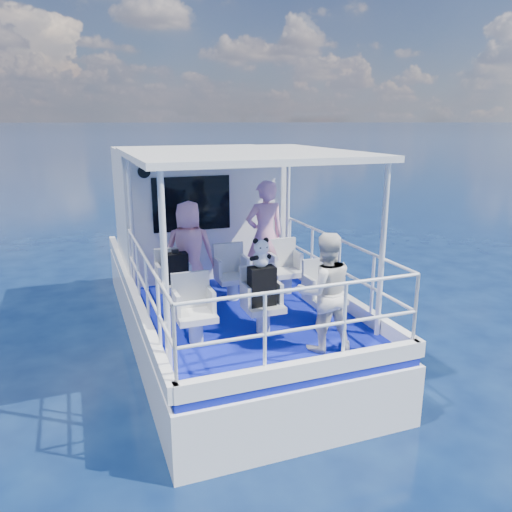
{
  "coord_description": "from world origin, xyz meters",
  "views": [
    {
      "loc": [
        -2.2,
        -6.76,
        3.58
      ],
      "look_at": [
        0.16,
        -0.4,
        1.73
      ],
      "focal_mm": 35.0,
      "sensor_mm": 36.0,
      "label": 1
    }
  ],
  "objects": [
    {
      "name": "passenger_stbd_fwd",
      "position": [
        0.66,
        0.53,
        1.79
      ],
      "size": [
        0.67,
        0.45,
        1.78
      ],
      "primitive_type": "imported",
      "rotation": [
        0.0,
        0.0,
        3.19
      ],
      "color": "pink",
      "rests_on": "deck"
    },
    {
      "name": "compact_camera",
      "position": [
        -0.87,
        0.18,
        1.75
      ],
      "size": [
        0.1,
        0.06,
        0.06
      ],
      "primitive_type": "cube",
      "color": "black",
      "rests_on": "backpack_port"
    },
    {
      "name": "panda",
      "position": [
        -0.04,
        -1.1,
        1.98
      ],
      "size": [
        0.24,
        0.2,
        0.37
      ],
      "primitive_type": null,
      "color": "white",
      "rests_on": "backpack_center"
    },
    {
      "name": "seat_center_fwd",
      "position": [
        0.0,
        0.2,
        1.09
      ],
      "size": [
        0.48,
        0.46,
        0.38
      ],
      "primitive_type": "cube",
      "color": "silver",
      "rests_on": "deck"
    },
    {
      "name": "deck",
      "position": [
        0.0,
        1.0,
        0.85
      ],
      "size": [
        2.9,
        6.9,
        0.1
      ],
      "primitive_type": "cube",
      "color": "#0B139A",
      "rests_on": "hull"
    },
    {
      "name": "seat_port_aft",
      "position": [
        -0.9,
        -1.1,
        1.09
      ],
      "size": [
        0.48,
        0.46,
        0.38
      ],
      "primitive_type": "cube",
      "color": "silver",
      "rests_on": "deck"
    },
    {
      "name": "seat_center_aft",
      "position": [
        0.0,
        -1.1,
        1.09
      ],
      "size": [
        0.48,
        0.46,
        0.38
      ],
      "primitive_type": "cube",
      "color": "silver",
      "rests_on": "deck"
    },
    {
      "name": "passenger_port_fwd",
      "position": [
        -0.61,
        0.44,
        1.67
      ],
      "size": [
        0.67,
        0.56,
        1.53
      ],
      "primitive_type": "imported",
      "rotation": [
        0.0,
        0.0,
        2.85
      ],
      "color": "pink",
      "rests_on": "deck"
    },
    {
      "name": "seat_port_fwd",
      "position": [
        -0.9,
        0.2,
        1.09
      ],
      "size": [
        0.48,
        0.46,
        0.38
      ],
      "primitive_type": "cube",
      "color": "silver",
      "rests_on": "deck"
    },
    {
      "name": "cabin",
      "position": [
        0.0,
        2.3,
        2.0
      ],
      "size": [
        2.85,
        2.0,
        2.2
      ],
      "primitive_type": "cube",
      "color": "white",
      "rests_on": "deck"
    },
    {
      "name": "seat_stbd_fwd",
      "position": [
        0.9,
        0.2,
        1.09
      ],
      "size": [
        0.48,
        0.46,
        0.38
      ],
      "primitive_type": "cube",
      "color": "silver",
      "rests_on": "deck"
    },
    {
      "name": "canopy",
      "position": [
        0.0,
        -0.2,
        3.14
      ],
      "size": [
        3.0,
        3.2,
        0.08
      ],
      "primitive_type": "cube",
      "color": "white",
      "rests_on": "cabin"
    },
    {
      "name": "ground",
      "position": [
        0.0,
        0.0,
        0.0
      ],
      "size": [
        2000.0,
        2000.0,
        0.0
      ],
      "primitive_type": "plane",
      "color": "#071436",
      "rests_on": "ground"
    },
    {
      "name": "backpack_port",
      "position": [
        -0.87,
        0.18,
        1.5
      ],
      "size": [
        0.34,
        0.19,
        0.44
      ],
      "primitive_type": "cube",
      "color": "black",
      "rests_on": "seat_port_fwd"
    },
    {
      "name": "hull",
      "position": [
        0.0,
        1.0,
        0.0
      ],
      "size": [
        3.0,
        7.0,
        1.6
      ],
      "primitive_type": "cube",
      "color": "white",
      "rests_on": "ground"
    },
    {
      "name": "canopy_posts",
      "position": [
        0.0,
        -0.25,
        2.0
      ],
      "size": [
        2.77,
        2.97,
        2.2
      ],
      "color": "white",
      "rests_on": "deck"
    },
    {
      "name": "seat_stbd_aft",
      "position": [
        0.9,
        -1.1,
        1.09
      ],
      "size": [
        0.48,
        0.46,
        0.38
      ],
      "primitive_type": "cube",
      "color": "silver",
      "rests_on": "deck"
    },
    {
      "name": "railings",
      "position": [
        0.0,
        -0.58,
        1.4
      ],
      "size": [
        2.84,
        3.59,
        1.0
      ],
      "primitive_type": null,
      "color": "white",
      "rests_on": "deck"
    },
    {
      "name": "backpack_center",
      "position": [
        -0.03,
        -1.11,
        1.53
      ],
      "size": [
        0.34,
        0.19,
        0.51
      ],
      "primitive_type": "cube",
      "color": "black",
      "rests_on": "seat_center_aft"
    },
    {
      "name": "passenger_stbd_aft",
      "position": [
        0.5,
        -1.82,
        1.62
      ],
      "size": [
        0.77,
        0.64,
        1.44
      ],
      "primitive_type": "imported",
      "rotation": [
        0.0,
        0.0,
        3.0
      ],
      "color": "silver",
      "rests_on": "deck"
    }
  ]
}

